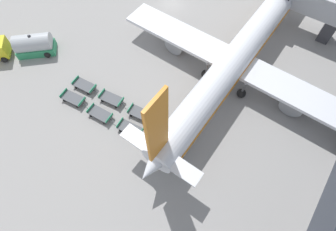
# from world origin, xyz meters

# --- Properties ---
(ground_plane) EXTENTS (500.00, 500.00, 0.00)m
(ground_plane) POSITION_xyz_m (0.00, 0.00, 0.00)
(ground_plane) COLOR gray
(airplane) EXTENTS (31.86, 39.14, 13.79)m
(airplane) POSITION_xyz_m (14.72, -6.47, 3.20)
(airplane) COLOR silver
(airplane) RESTS_ON ground_plane
(fuel_tanker_primary) EXTENTS (7.48, 7.36, 3.09)m
(fuel_tanker_primary) POSITION_xyz_m (-10.05, -19.87, 1.29)
(fuel_tanker_primary) COLOR yellow
(fuel_tanker_primary) RESTS_ON ground_plane
(baggage_dolly_row_near_col_a) EXTENTS (3.68, 1.86, 0.92)m
(baggage_dolly_row_near_col_a) POSITION_xyz_m (0.67, -22.10, 0.47)
(baggage_dolly_row_near_col_a) COLOR #515459
(baggage_dolly_row_near_col_a) RESTS_ON ground_plane
(baggage_dolly_row_near_col_b) EXTENTS (3.67, 1.76, 0.92)m
(baggage_dolly_row_near_col_b) POSITION_xyz_m (4.93, -21.81, 0.47)
(baggage_dolly_row_near_col_b) COLOR #515459
(baggage_dolly_row_near_col_b) RESTS_ON ground_plane
(baggage_dolly_row_near_col_c) EXTENTS (3.68, 1.82, 0.92)m
(baggage_dolly_row_near_col_c) POSITION_xyz_m (9.14, -21.24, 0.47)
(baggage_dolly_row_near_col_c) COLOR #515459
(baggage_dolly_row_near_col_c) RESTS_ON ground_plane
(baggage_dolly_row_near_col_d) EXTENTS (3.68, 1.85, 0.92)m
(baggage_dolly_row_near_col_d) POSITION_xyz_m (13.53, -20.94, 0.47)
(baggage_dolly_row_near_col_d) COLOR #515459
(baggage_dolly_row_near_col_d) RESTS_ON ground_plane
(baggage_dolly_row_mid_a_col_a) EXTENTS (3.68, 1.80, 0.92)m
(baggage_dolly_row_mid_a_col_a) POSITION_xyz_m (0.42, -19.86, 0.47)
(baggage_dolly_row_mid_a_col_a) COLOR #515459
(baggage_dolly_row_mid_a_col_a) RESTS_ON ground_plane
(baggage_dolly_row_mid_a_col_b) EXTENTS (3.68, 1.86, 0.92)m
(baggage_dolly_row_mid_a_col_b) POSITION_xyz_m (4.57, -19.38, 0.47)
(baggage_dolly_row_mid_a_col_b) COLOR #515459
(baggage_dolly_row_mid_a_col_b) RESTS_ON ground_plane
(baggage_dolly_row_mid_a_col_c) EXTENTS (3.68, 1.87, 0.92)m
(baggage_dolly_row_mid_a_col_c) POSITION_xyz_m (8.84, -18.94, 0.47)
(baggage_dolly_row_mid_a_col_c) COLOR #515459
(baggage_dolly_row_mid_a_col_c) RESTS_ON ground_plane
(baggage_dolly_row_mid_a_col_d) EXTENTS (3.67, 1.76, 0.92)m
(baggage_dolly_row_mid_a_col_d) POSITION_xyz_m (13.26, -18.38, 0.47)
(baggage_dolly_row_mid_a_col_d) COLOR #515459
(baggage_dolly_row_mid_a_col_d) RESTS_ON ground_plane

